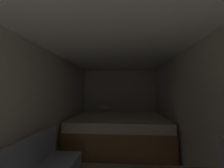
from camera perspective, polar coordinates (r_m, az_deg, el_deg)
The scene contains 5 objects.
wall_back at distance 4.86m, azimuth 3.06°, elevation -6.90°, with size 2.54×0.05×2.12m, color beige.
wall_left at distance 2.75m, azimuth -25.74°, elevation -9.65°, with size 0.05×4.93×2.12m, color beige.
wall_right at distance 2.64m, azimuth 30.17°, elevation -9.84°, with size 0.05×4.93×2.12m, color beige.
ceiling_slab at distance 2.48m, azimuth 1.56°, elevation 14.72°, with size 2.54×4.93×0.05m, color white.
bed at distance 3.92m, azimuth 2.63°, elevation -18.02°, with size 2.32×1.99×0.94m.
Camera 1 is at (0.12, -0.58, 1.40)m, focal length 22.52 mm.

